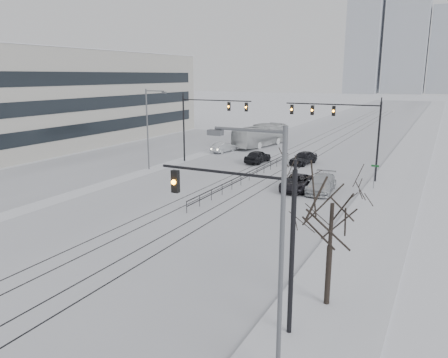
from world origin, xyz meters
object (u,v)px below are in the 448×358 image
at_px(traffic_mast_near, 255,225).
at_px(box_truck, 261,136).
at_px(bare_tree, 332,214).
at_px(sedan_sb_inner, 258,157).
at_px(sedan_nb_front, 296,183).
at_px(sedan_nb_right, 321,184).
at_px(sedan_nb_far, 303,158).
at_px(sedan_sb_outer, 224,147).

bearing_deg(traffic_mast_near, box_truck, 112.02).
bearing_deg(traffic_mast_near, bare_tree, 51.24).
distance_m(sedan_sb_inner, sedan_nb_front, 13.25).
height_order(sedan_nb_front, sedan_nb_right, sedan_nb_right).
bearing_deg(sedan_nb_right, box_truck, 119.66).
bearing_deg(sedan_nb_right, sedan_nb_far, 109.47).
bearing_deg(sedan_nb_front, sedan_sb_inner, 125.00).
bearing_deg(sedan_nb_far, sedan_sb_outer, 176.06).
xyz_separation_m(traffic_mast_near, sedan_nb_far, (-8.42, 34.75, -3.78)).
xyz_separation_m(traffic_mast_near, box_truck, (-18.20, 45.01, -2.95)).
xyz_separation_m(bare_tree, sedan_sb_outer, (-23.20, 34.86, -3.79)).
distance_m(sedan_sb_inner, sedan_nb_far, 5.51).
height_order(traffic_mast_near, sedan_sb_inner, traffic_mast_near).
bearing_deg(box_truck, sedan_sb_outer, 80.64).
height_order(traffic_mast_near, sedan_nb_right, traffic_mast_near).
height_order(bare_tree, sedan_nb_right, bare_tree).
distance_m(sedan_nb_right, box_truck, 26.63).
relative_size(traffic_mast_near, sedan_nb_right, 1.29).
distance_m(traffic_mast_near, sedan_nb_right, 23.57).
relative_size(sedan_nb_front, sedan_nb_right, 0.94).
relative_size(traffic_mast_near, box_truck, 0.61).
relative_size(bare_tree, sedan_nb_front, 1.20).
distance_m(sedan_sb_inner, sedan_nb_right, 14.50).
height_order(sedan_nb_front, box_truck, box_truck).
distance_m(sedan_sb_outer, sedan_nb_right, 23.02).
distance_m(bare_tree, sedan_sb_inner, 34.28).
relative_size(sedan_nb_front, box_truck, 0.44).
relative_size(traffic_mast_near, sedan_sb_inner, 1.53).
bearing_deg(bare_tree, sedan_sb_outer, 123.65).
xyz_separation_m(bare_tree, sedan_nb_right, (-5.57, 20.05, -3.70)).
distance_m(sedan_sb_outer, sedan_nb_front, 21.60).
distance_m(bare_tree, box_truck, 46.88).
xyz_separation_m(bare_tree, box_truck, (-20.61, 42.01, -2.88)).
height_order(traffic_mast_near, sedan_sb_outer, traffic_mast_near).
xyz_separation_m(sedan_nb_front, box_truck, (-12.79, 22.32, 0.90)).
bearing_deg(sedan_sb_inner, sedan_nb_right, 139.73).
bearing_deg(sedan_sb_inner, sedan_nb_far, -158.78).
relative_size(sedan_sb_outer, sedan_nb_front, 0.84).
distance_m(sedan_nb_far, box_truck, 14.20).
height_order(bare_tree, sedan_nb_front, bare_tree).
distance_m(bare_tree, sedan_nb_right, 21.13).
relative_size(traffic_mast_near, bare_tree, 1.15).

